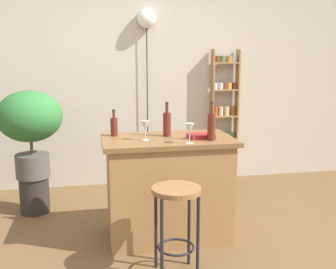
% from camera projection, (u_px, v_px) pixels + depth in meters
% --- Properties ---
extents(ground, '(12.00, 12.00, 0.00)m').
position_uv_depth(ground, '(175.00, 251.00, 3.30)').
color(ground, brown).
extents(back_wall, '(6.40, 0.10, 2.80)m').
position_uv_depth(back_wall, '(142.00, 71.00, 4.91)').
color(back_wall, '#BCB2A3').
rests_on(back_wall, ground).
extents(kitchen_counter, '(1.12, 0.66, 0.89)m').
position_uv_depth(kitchen_counter, '(168.00, 187.00, 3.51)').
color(kitchen_counter, '#9E7042').
rests_on(kitchen_counter, ground).
extents(bar_stool, '(0.35, 0.35, 0.67)m').
position_uv_depth(bar_stool, '(176.00, 210.00, 2.86)').
color(bar_stool, black).
rests_on(bar_stool, ground).
extents(spice_shelf, '(0.35, 0.13, 1.67)m').
position_uv_depth(spice_shelf, '(224.00, 115.00, 5.08)').
color(spice_shelf, '#9E7042').
rests_on(spice_shelf, ground).
extents(plant_stool, '(0.29, 0.29, 0.37)m').
position_uv_depth(plant_stool, '(35.00, 194.00, 4.10)').
color(plant_stool, '#2D2823').
rests_on(plant_stool, ground).
extents(potted_plant, '(0.64, 0.58, 0.88)m').
position_uv_depth(potted_plant, '(30.00, 123.00, 3.96)').
color(potted_plant, '#514C47').
rests_on(potted_plant, plant_stool).
extents(bottle_soda_blue, '(0.07, 0.07, 0.32)m').
position_uv_depth(bottle_soda_blue, '(211.00, 126.00, 3.30)').
color(bottle_soda_blue, '#5B2319').
rests_on(bottle_soda_blue, kitchen_counter).
extents(bottle_wine_red, '(0.07, 0.07, 0.30)m').
position_uv_depth(bottle_wine_red, '(167.00, 123.00, 3.48)').
color(bottle_wine_red, '#5B2319').
rests_on(bottle_wine_red, kitchen_counter).
extents(bottle_vinegar, '(0.06, 0.06, 0.23)m').
position_uv_depth(bottle_vinegar, '(114.00, 126.00, 3.49)').
color(bottle_vinegar, '#5B2319').
rests_on(bottle_vinegar, kitchen_counter).
extents(wine_glass_left, '(0.07, 0.07, 0.16)m').
position_uv_depth(wine_glass_left, '(145.00, 126.00, 3.30)').
color(wine_glass_left, silver).
rests_on(wine_glass_left, kitchen_counter).
extents(wine_glass_center, '(0.07, 0.07, 0.16)m').
position_uv_depth(wine_glass_center, '(190.00, 129.00, 3.18)').
color(wine_glass_center, silver).
rests_on(wine_glass_center, kitchen_counter).
extents(cookbook, '(0.23, 0.17, 0.03)m').
position_uv_depth(cookbook, '(201.00, 136.00, 3.41)').
color(cookbook, maroon).
rests_on(cookbook, kitchen_counter).
extents(pendant_globe_light, '(0.23, 0.23, 2.13)m').
position_uv_depth(pendant_globe_light, '(147.00, 20.00, 4.70)').
color(pendant_globe_light, black).
rests_on(pendant_globe_light, ground).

